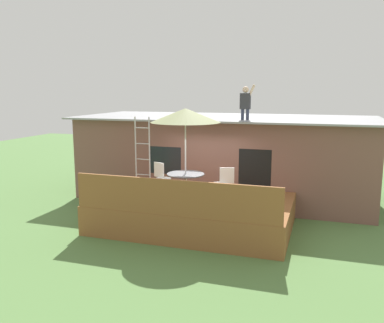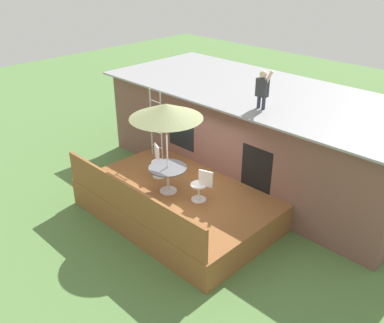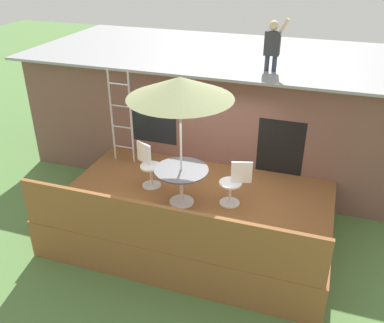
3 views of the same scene
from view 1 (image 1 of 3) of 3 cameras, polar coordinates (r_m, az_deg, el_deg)
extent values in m
plane|color=#567F42|center=(11.77, 0.36, -8.97)|extent=(40.00, 40.00, 0.00)
cube|color=brown|center=(14.80, 4.63, 0.58)|extent=(10.00, 4.00, 2.83)
cube|color=#99999E|center=(14.63, 4.70, 6.17)|extent=(10.50, 4.50, 0.06)
cube|color=black|center=(13.36, -3.77, 0.17)|extent=(1.10, 0.03, 0.90)
cube|color=black|center=(12.68, 8.75, -2.77)|extent=(1.00, 0.03, 2.00)
cube|color=brown|center=(11.65, 0.37, -7.11)|extent=(5.36, 3.47, 0.80)
cube|color=brown|center=(9.88, -2.63, -5.11)|extent=(5.26, 0.08, 0.90)
cylinder|color=silver|center=(11.41, -0.90, -5.30)|extent=(0.48, 0.48, 0.03)
cylinder|color=silver|center=(11.32, -0.91, -3.57)|extent=(0.07, 0.07, 0.71)
cylinder|color=#4C4C51|center=(11.24, -0.91, -1.78)|extent=(1.04, 1.04, 0.03)
cylinder|color=silver|center=(11.15, -0.92, 0.58)|extent=(0.04, 0.04, 2.40)
cone|color=#8C9360|center=(11.02, -0.93, 6.49)|extent=(1.90, 1.90, 0.38)
cylinder|color=silver|center=(13.10, -7.89, 1.45)|extent=(0.04, 0.04, 2.20)
cylinder|color=silver|center=(12.90, -5.97, 1.36)|extent=(0.04, 0.04, 2.20)
cylinder|color=silver|center=(13.13, -6.87, -1.84)|extent=(0.48, 0.03, 0.03)
cylinder|color=silver|center=(13.03, -6.91, 0.31)|extent=(0.48, 0.03, 0.03)
cylinder|color=silver|center=(12.96, -6.96, 2.49)|extent=(0.48, 0.03, 0.03)
cylinder|color=silver|center=(12.90, -7.01, 4.70)|extent=(0.48, 0.03, 0.03)
cylinder|color=#33384C|center=(13.11, 7.09, 6.56)|extent=(0.10, 0.10, 0.34)
cylinder|color=#33384C|center=(13.08, 7.78, 6.54)|extent=(0.10, 0.10, 0.34)
cube|color=#333338|center=(13.07, 7.48, 8.39)|extent=(0.32, 0.20, 0.50)
sphere|color=beige|center=(13.07, 7.52, 9.96)|extent=(0.20, 0.20, 0.20)
cylinder|color=beige|center=(13.04, 8.30, 9.68)|extent=(0.26, 0.08, 0.44)
cylinder|color=silver|center=(12.04, -3.97, -4.53)|extent=(0.40, 0.40, 0.02)
cylinder|color=silver|center=(11.99, -3.98, -3.51)|extent=(0.06, 0.06, 0.44)
cylinder|color=silver|center=(11.94, -3.99, -2.44)|extent=(0.44, 0.44, 0.04)
cube|color=silver|center=(12.03, -4.65, -1.18)|extent=(0.38, 0.21, 0.44)
cylinder|color=silver|center=(11.41, 3.86, -5.35)|extent=(0.40, 0.40, 0.02)
cylinder|color=silver|center=(11.35, 3.87, -4.27)|extent=(0.06, 0.06, 0.44)
cylinder|color=silver|center=(11.30, 3.89, -3.14)|extent=(0.44, 0.44, 0.04)
cube|color=silver|center=(11.26, 4.92, -1.96)|extent=(0.39, 0.15, 0.44)
camera|label=2|loc=(6.20, 70.65, 32.98)|focal=39.62mm
camera|label=3|loc=(4.34, 1.50, 31.87)|focal=39.48mm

